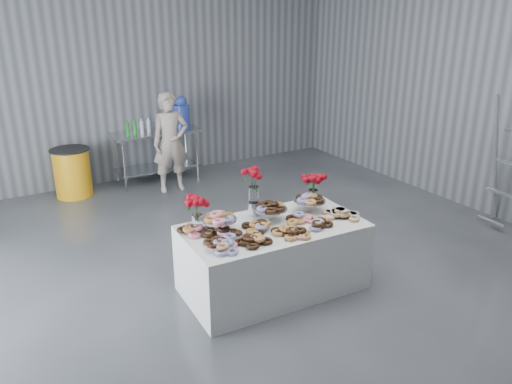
{
  "coord_description": "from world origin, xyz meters",
  "views": [
    {
      "loc": [
        -2.44,
        -3.95,
        2.91
      ],
      "look_at": [
        0.13,
        0.4,
        1.02
      ],
      "focal_mm": 35.0,
      "sensor_mm": 36.0,
      "label": 1
    }
  ],
  "objects_px": {
    "person": "(171,143)",
    "trash_barrel": "(72,173)",
    "stepladder": "(509,163)",
    "display_table": "(273,257)",
    "prep_table": "(156,147)",
    "water_jug": "(182,113)"
  },
  "relations": [
    {
      "from": "display_table",
      "to": "stepladder",
      "type": "height_order",
      "value": "stepladder"
    },
    {
      "from": "person",
      "to": "stepladder",
      "type": "xyz_separation_m",
      "value": [
        3.38,
        -3.71,
        0.11
      ]
    },
    {
      "from": "water_jug",
      "to": "person",
      "type": "bearing_deg",
      "value": -128.49
    },
    {
      "from": "display_table",
      "to": "stepladder",
      "type": "bearing_deg",
      "value": -3.58
    },
    {
      "from": "prep_table",
      "to": "person",
      "type": "bearing_deg",
      "value": -84.44
    },
    {
      "from": "prep_table",
      "to": "stepladder",
      "type": "xyz_separation_m",
      "value": [
        3.43,
        -4.27,
        0.31
      ]
    },
    {
      "from": "display_table",
      "to": "person",
      "type": "distance_m",
      "value": 3.52
    },
    {
      "from": "person",
      "to": "prep_table",
      "type": "bearing_deg",
      "value": 101.85
    },
    {
      "from": "prep_table",
      "to": "stepladder",
      "type": "distance_m",
      "value": 5.49
    },
    {
      "from": "person",
      "to": "display_table",
      "type": "bearing_deg",
      "value": -87.5
    },
    {
      "from": "display_table",
      "to": "stepladder",
      "type": "relative_size",
      "value": 1.02
    },
    {
      "from": "person",
      "to": "stepladder",
      "type": "bearing_deg",
      "value": -41.39
    },
    {
      "from": "water_jug",
      "to": "stepladder",
      "type": "height_order",
      "value": "stepladder"
    },
    {
      "from": "water_jug",
      "to": "stepladder",
      "type": "xyz_separation_m",
      "value": [
        2.93,
        -4.27,
        -0.22
      ]
    },
    {
      "from": "display_table",
      "to": "water_jug",
      "type": "xyz_separation_m",
      "value": [
        0.68,
        4.04,
        0.77
      ]
    },
    {
      "from": "person",
      "to": "trash_barrel",
      "type": "xyz_separation_m",
      "value": [
        -1.48,
        0.56,
        -0.42
      ]
    },
    {
      "from": "stepladder",
      "to": "water_jug",
      "type": "bearing_deg",
      "value": 124.48
    },
    {
      "from": "water_jug",
      "to": "trash_barrel",
      "type": "xyz_separation_m",
      "value": [
        -1.93,
        -0.0,
        -0.76
      ]
    },
    {
      "from": "prep_table",
      "to": "water_jug",
      "type": "relative_size",
      "value": 2.71
    },
    {
      "from": "water_jug",
      "to": "trash_barrel",
      "type": "relative_size",
      "value": 0.71
    },
    {
      "from": "person",
      "to": "stepladder",
      "type": "relative_size",
      "value": 0.88
    },
    {
      "from": "display_table",
      "to": "trash_barrel",
      "type": "xyz_separation_m",
      "value": [
        -1.25,
        4.04,
        0.02
      ]
    }
  ]
}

